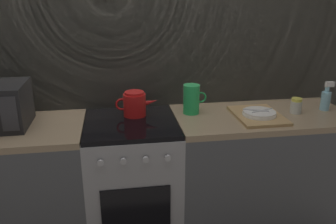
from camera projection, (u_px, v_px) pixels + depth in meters
back_wall at (127, 65)px, 2.45m from camera, size 3.60×0.05×2.40m
stove_unit at (133, 183)px, 2.40m from camera, size 0.60×0.63×0.90m
counter_right at (257, 172)px, 2.53m from camera, size 1.20×0.60×0.90m
kettle at (135, 104)px, 2.33m from camera, size 0.28×0.15×0.17m
pitcher at (192, 99)px, 2.37m from camera, size 0.16×0.11×0.20m
dish_pile at (258, 115)px, 2.31m from camera, size 0.30×0.40×0.06m
spice_jar at (296, 106)px, 2.39m from camera, size 0.08×0.08×0.10m
spray_bottle at (326, 99)px, 2.44m from camera, size 0.08×0.06×0.20m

